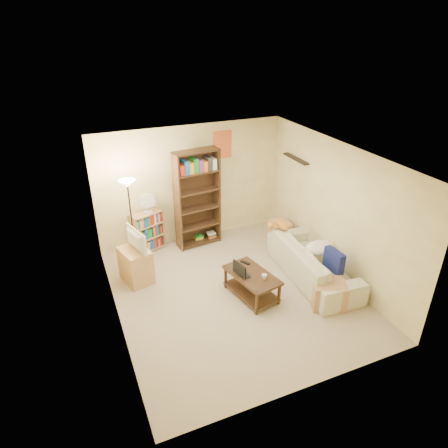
{
  "coord_description": "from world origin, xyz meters",
  "views": [
    {
      "loc": [
        -2.41,
        -5.23,
        4.33
      ],
      "look_at": [
        0.08,
        0.65,
        1.05
      ],
      "focal_mm": 32.0,
      "sensor_mm": 36.0,
      "label": 1
    }
  ],
  "objects_px": {
    "tv_stand": "(136,265)",
    "short_bookshelf": "(148,232)",
    "mug": "(264,277)",
    "television": "(133,240)",
    "tabby_cat": "(280,225)",
    "side_table": "(279,232)",
    "coffee_table": "(252,281)",
    "tall_bookshelf": "(198,197)",
    "floor_lamp": "(129,199)",
    "sofa": "(313,262)",
    "end_cabinet": "(328,294)",
    "desk_fan": "(148,203)",
    "laptop": "(246,273)"
  },
  "relations": [
    {
      "from": "coffee_table",
      "to": "tv_stand",
      "type": "height_order",
      "value": "tv_stand"
    },
    {
      "from": "television",
      "to": "end_cabinet",
      "type": "xyz_separation_m",
      "value": [
        2.82,
        -1.98,
        -0.63
      ]
    },
    {
      "from": "television",
      "to": "mug",
      "type": "bearing_deg",
      "value": -143.1
    },
    {
      "from": "tv_stand",
      "to": "television",
      "type": "relative_size",
      "value": 0.95
    },
    {
      "from": "tv_stand",
      "to": "tall_bookshelf",
      "type": "distance_m",
      "value": 1.91
    },
    {
      "from": "tall_bookshelf",
      "to": "desk_fan",
      "type": "bearing_deg",
      "value": 167.53
    },
    {
      "from": "tabby_cat",
      "to": "tv_stand",
      "type": "xyz_separation_m",
      "value": [
        -2.82,
        0.29,
        -0.41
      ]
    },
    {
      "from": "tall_bookshelf",
      "to": "floor_lamp",
      "type": "relative_size",
      "value": 1.16
    },
    {
      "from": "tabby_cat",
      "to": "coffee_table",
      "type": "relative_size",
      "value": 0.46
    },
    {
      "from": "laptop",
      "to": "side_table",
      "type": "bearing_deg",
      "value": -50.81
    },
    {
      "from": "coffee_table",
      "to": "mug",
      "type": "xyz_separation_m",
      "value": [
        0.13,
        -0.21,
        0.2
      ]
    },
    {
      "from": "floor_lamp",
      "to": "tabby_cat",
      "type": "bearing_deg",
      "value": -16.77
    },
    {
      "from": "desk_fan",
      "to": "laptop",
      "type": "bearing_deg",
      "value": -61.62
    },
    {
      "from": "short_bookshelf",
      "to": "television",
      "type": "bearing_deg",
      "value": -135.13
    },
    {
      "from": "tv_stand",
      "to": "short_bookshelf",
      "type": "distance_m",
      "value": 1.1
    },
    {
      "from": "sofa",
      "to": "end_cabinet",
      "type": "height_order",
      "value": "sofa"
    },
    {
      "from": "tv_stand",
      "to": "side_table",
      "type": "relative_size",
      "value": 1.36
    },
    {
      "from": "laptop",
      "to": "sofa",
      "type": "bearing_deg",
      "value": -93.32
    },
    {
      "from": "tabby_cat",
      "to": "short_bookshelf",
      "type": "xyz_separation_m",
      "value": [
        -2.36,
        1.29,
        -0.3
      ]
    },
    {
      "from": "tv_stand",
      "to": "side_table",
      "type": "bearing_deg",
      "value": -11.1
    },
    {
      "from": "mug",
      "to": "floor_lamp",
      "type": "relative_size",
      "value": 0.06
    },
    {
      "from": "floor_lamp",
      "to": "end_cabinet",
      "type": "xyz_separation_m",
      "value": [
        2.72,
        -2.51,
        -1.2
      ]
    },
    {
      "from": "tabby_cat",
      "to": "end_cabinet",
      "type": "bearing_deg",
      "value": -90.2
    },
    {
      "from": "laptop",
      "to": "tv_stand",
      "type": "xyz_separation_m",
      "value": [
        -1.66,
        1.18,
        -0.14
      ]
    },
    {
      "from": "sofa",
      "to": "tabby_cat",
      "type": "distance_m",
      "value": 0.99
    },
    {
      "from": "floor_lamp",
      "to": "laptop",
      "type": "bearing_deg",
      "value": -47.6
    },
    {
      "from": "mug",
      "to": "floor_lamp",
      "type": "xyz_separation_m",
      "value": [
        -1.77,
        1.99,
        0.93
      ]
    },
    {
      "from": "tv_stand",
      "to": "short_bookshelf",
      "type": "height_order",
      "value": "short_bookshelf"
    },
    {
      "from": "coffee_table",
      "to": "side_table",
      "type": "xyz_separation_m",
      "value": [
        1.41,
        1.47,
        -0.06
      ]
    },
    {
      "from": "laptop",
      "to": "tall_bookshelf",
      "type": "distance_m",
      "value": 2.14
    },
    {
      "from": "floor_lamp",
      "to": "tv_stand",
      "type": "bearing_deg",
      "value": -100.42
    },
    {
      "from": "sofa",
      "to": "mug",
      "type": "relative_size",
      "value": 19.78
    },
    {
      "from": "short_bookshelf",
      "to": "end_cabinet",
      "type": "distance_m",
      "value": 3.8
    },
    {
      "from": "television",
      "to": "coffee_table",
      "type": "bearing_deg",
      "value": -140.76
    },
    {
      "from": "floor_lamp",
      "to": "end_cabinet",
      "type": "height_order",
      "value": "floor_lamp"
    },
    {
      "from": "coffee_table",
      "to": "tall_bookshelf",
      "type": "xyz_separation_m",
      "value": [
        -0.22,
        2.1,
        0.8
      ]
    },
    {
      "from": "tall_bookshelf",
      "to": "short_bookshelf",
      "type": "xyz_separation_m",
      "value": [
        -1.06,
        0.14,
        -0.66
      ]
    },
    {
      "from": "television",
      "to": "tall_bookshelf",
      "type": "height_order",
      "value": "tall_bookshelf"
    },
    {
      "from": "mug",
      "to": "tv_stand",
      "type": "bearing_deg",
      "value": 142.18
    },
    {
      "from": "sofa",
      "to": "tv_stand",
      "type": "distance_m",
      "value": 3.26
    },
    {
      "from": "laptop",
      "to": "desk_fan",
      "type": "relative_size",
      "value": 0.7
    },
    {
      "from": "tall_bookshelf",
      "to": "end_cabinet",
      "type": "bearing_deg",
      "value": -72.47
    },
    {
      "from": "coffee_table",
      "to": "tall_bookshelf",
      "type": "height_order",
      "value": "tall_bookshelf"
    },
    {
      "from": "short_bookshelf",
      "to": "side_table",
      "type": "xyz_separation_m",
      "value": [
        2.69,
        -0.77,
        -0.19
      ]
    },
    {
      "from": "tabby_cat",
      "to": "side_table",
      "type": "distance_m",
      "value": 0.79
    },
    {
      "from": "coffee_table",
      "to": "end_cabinet",
      "type": "height_order",
      "value": "end_cabinet"
    },
    {
      "from": "desk_fan",
      "to": "side_table",
      "type": "relative_size",
      "value": 0.9
    },
    {
      "from": "television",
      "to": "tall_bookshelf",
      "type": "relative_size",
      "value": 0.33
    },
    {
      "from": "sofa",
      "to": "television",
      "type": "height_order",
      "value": "television"
    },
    {
      "from": "mug",
      "to": "television",
      "type": "height_order",
      "value": "television"
    }
  ]
}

